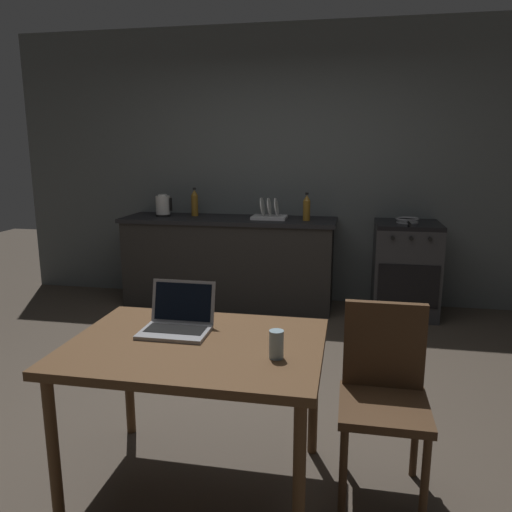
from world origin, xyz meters
TOP-DOWN VIEW (x-y plane):
  - ground_plane at (0.00, 0.00)m, footprint 12.00×12.00m
  - back_wall at (0.30, 2.31)m, footprint 6.40×0.10m
  - kitchen_counter at (-0.52, 1.96)m, footprint 2.16×0.64m
  - stove_oven at (1.23, 1.96)m, footprint 0.60×0.62m
  - dining_table at (0.02, -0.86)m, footprint 1.15×0.85m
  - chair at (0.87, -0.70)m, footprint 0.40×0.40m
  - laptop at (-0.11, -0.74)m, footprint 0.32×0.28m
  - electric_kettle at (-1.21, 1.96)m, footprint 0.17×0.15m
  - bottle at (0.27, 1.91)m, footprint 0.07×0.07m
  - frying_pan at (1.22, 1.93)m, footprint 0.22×0.39m
  - drinking_glass at (0.41, -0.97)m, footprint 0.06×0.06m
  - dish_rack at (-0.10, 1.96)m, footprint 0.34×0.26m
  - bottle_b at (-0.90, 2.04)m, footprint 0.07×0.07m

SIDE VIEW (x-z plane):
  - ground_plane at x=0.00m, z-range 0.00..0.00m
  - stove_oven at x=1.23m, z-range 0.00..0.90m
  - kitchen_counter at x=-0.52m, z-range 0.00..0.90m
  - chair at x=0.87m, z-range 0.07..0.95m
  - dining_table at x=0.02m, z-range 0.29..1.02m
  - laptop at x=-0.11m, z-range 0.66..0.88m
  - drinking_glass at x=0.41m, z-range 0.73..0.85m
  - frying_pan at x=1.22m, z-range 0.90..0.95m
  - dish_rack at x=-0.10m, z-range 0.84..1.05m
  - electric_kettle at x=-1.21m, z-range 0.90..1.12m
  - bottle at x=0.27m, z-range 0.89..1.17m
  - bottle_b at x=-0.90m, z-range 0.89..1.19m
  - back_wall at x=0.30m, z-range 0.00..2.80m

